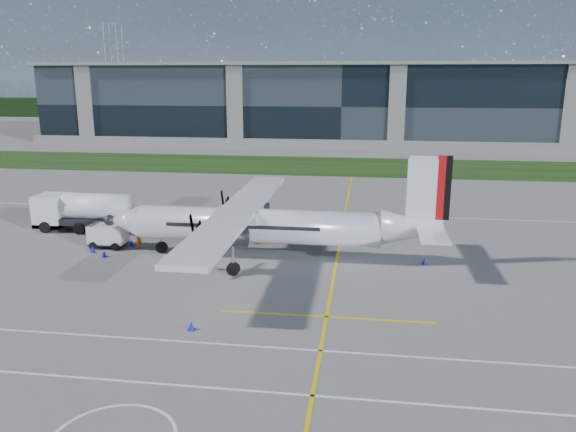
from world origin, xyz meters
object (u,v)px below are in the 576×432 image
object	(u,v)px
baggage_tug	(108,236)
safety_cone_fwd	(93,249)
safety_cone_stbdwing	(266,210)
safety_cone_nose_stbd	(132,243)
ground_crew_person	(139,237)
safety_cone_tail	(424,261)
fuel_tanker_truck	(77,212)
turboprop_aircraft	(270,206)
safety_cone_nose_port	(104,254)
pylon_west	(115,70)
safety_cone_portwing	(191,326)

from	to	relation	value
baggage_tug	safety_cone_fwd	size ratio (longest dim) A/B	5.98
safety_cone_stbdwing	safety_cone_fwd	world-z (taller)	same
baggage_tug	safety_cone_nose_stbd	xyz separation A→B (m)	(1.67, 0.48, -0.65)
ground_crew_person	safety_cone_tail	distance (m)	21.62
safety_cone_stbdwing	fuel_tanker_truck	bearing A→B (deg)	-150.61
turboprop_aircraft	fuel_tanker_truck	distance (m)	18.79
safety_cone_nose_port	safety_cone_fwd	size ratio (longest dim) A/B	1.00
fuel_tanker_truck	safety_cone_nose_port	size ratio (longest dim) A/B	17.52
safety_cone_nose_stbd	turboprop_aircraft	bearing A→B (deg)	-7.04
pylon_west	ground_crew_person	size ratio (longest dim) A/B	16.01
pylon_west	ground_crew_person	bearing A→B (deg)	-65.03
turboprop_aircraft	pylon_west	bearing A→B (deg)	118.14
baggage_tug	pylon_west	bearing A→B (deg)	114.16
fuel_tanker_truck	safety_cone_portwing	world-z (taller)	fuel_tanker_truck
safety_cone_nose_stbd	safety_cone_portwing	bearing A→B (deg)	-56.34
pylon_west	safety_cone_fwd	xyz separation A→B (m)	(64.53, -146.72, -14.75)
turboprop_aircraft	safety_cone_stbdwing	bearing A→B (deg)	101.61
ground_crew_person	safety_cone_nose_stbd	xyz separation A→B (m)	(-0.84, 0.49, -0.69)
safety_cone_nose_stbd	safety_cone_nose_port	bearing A→B (deg)	-107.05
baggage_tug	ground_crew_person	size ratio (longest dim) A/B	1.60
safety_cone_nose_port	safety_cone_portwing	world-z (taller)	same
safety_cone_portwing	safety_cone_fwd	world-z (taller)	same
safety_cone_stbdwing	safety_cone_nose_stbd	world-z (taller)	same
baggage_tug	safety_cone_fwd	bearing A→B (deg)	-111.50
safety_cone_tail	turboprop_aircraft	bearing A→B (deg)	-179.49
baggage_tug	safety_cone_portwing	size ratio (longest dim) A/B	5.98
ground_crew_person	pylon_west	bearing A→B (deg)	42.33
fuel_tanker_truck	safety_cone_stbdwing	bearing A→B (deg)	29.39
safety_cone_stbdwing	safety_cone_nose_stbd	distance (m)	15.02
pylon_west	fuel_tanker_truck	size ratio (longest dim) A/B	3.42
safety_cone_portwing	safety_cone_tail	distance (m)	18.23
fuel_tanker_truck	safety_cone_nose_stbd	xyz separation A→B (m)	(6.53, -3.88, -1.39)
ground_crew_person	safety_cone_portwing	world-z (taller)	ground_crew_person
turboprop_aircraft	safety_cone_nose_port	distance (m)	12.87
pylon_west	ground_crew_person	world-z (taller)	pylon_west
turboprop_aircraft	ground_crew_person	bearing A→B (deg)	175.03
safety_cone_stbdwing	safety_cone_fwd	bearing A→B (deg)	-126.95
fuel_tanker_truck	safety_cone_fwd	xyz separation A→B (m)	(4.27, -5.86, -1.39)
safety_cone_nose_port	safety_cone_portwing	size ratio (longest dim) A/B	1.00
safety_cone_nose_port	safety_cone_tail	bearing A→B (deg)	3.94
safety_cone_tail	safety_cone_nose_port	bearing A→B (deg)	-176.06
ground_crew_person	safety_cone_stbdwing	world-z (taller)	ground_crew_person
safety_cone_fwd	safety_cone_nose_stbd	bearing A→B (deg)	41.21
turboprop_aircraft	safety_cone_portwing	size ratio (longest dim) A/B	52.04
baggage_tug	safety_cone_nose_port	bearing A→B (deg)	-72.26
safety_cone_stbdwing	safety_cone_fwd	size ratio (longest dim) A/B	1.00
ground_crew_person	safety_cone_nose_port	size ratio (longest dim) A/B	3.75
turboprop_aircraft	baggage_tug	world-z (taller)	turboprop_aircraft
safety_cone_nose_port	safety_cone_portwing	xyz separation A→B (m)	(10.16, -11.00, 0.00)
turboprop_aircraft	safety_cone_nose_stbd	bearing A→B (deg)	172.96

